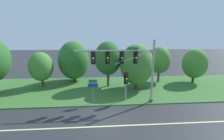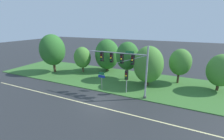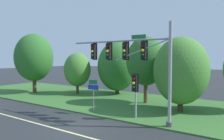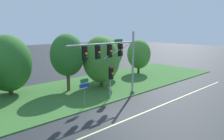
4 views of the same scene
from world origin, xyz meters
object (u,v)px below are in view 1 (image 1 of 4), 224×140
at_px(tree_behind_signpost, 74,60).
at_px(tree_mid_verge, 108,58).
at_px(traffic_signal_mast, 127,62).
at_px(tree_right_far, 159,60).
at_px(route_sign_post, 93,87).
at_px(tree_left_of_mast, 41,67).
at_px(tree_furthest_back, 195,64).
at_px(tree_tall_centre, 137,65).
at_px(pedestrian_signal_near_kerb, 126,80).

distance_m(tree_behind_signpost, tree_mid_verge, 6.28).
xyz_separation_m(traffic_signal_mast, tree_right_far, (6.52, 7.59, -0.97)).
height_order(route_sign_post, tree_behind_signpost, tree_behind_signpost).
bearing_deg(tree_left_of_mast, tree_mid_verge, -2.34).
relative_size(tree_behind_signpost, tree_furthest_back, 1.20).
relative_size(tree_tall_centre, tree_right_far, 1.10).
bearing_deg(route_sign_post, tree_tall_centre, 37.65).
bearing_deg(traffic_signal_mast, tree_behind_signpost, 128.17).
relative_size(pedestrian_signal_near_kerb, tree_right_far, 0.58).
bearing_deg(pedestrian_signal_near_kerb, tree_left_of_mast, 152.67).
distance_m(traffic_signal_mast, route_sign_post, 4.44).
height_order(traffic_signal_mast, tree_tall_centre, traffic_signal_mast).
height_order(route_sign_post, tree_right_far, tree_right_far).
height_order(route_sign_post, tree_mid_verge, tree_mid_verge).
xyz_separation_m(route_sign_post, tree_mid_verge, (1.89, 5.77, 2.26)).
xyz_separation_m(traffic_signal_mast, tree_furthest_back, (11.86, 6.77, -1.42)).
bearing_deg(tree_right_far, tree_furthest_back, -8.78).
height_order(tree_left_of_mast, tree_behind_signpost, tree_behind_signpost).
xyz_separation_m(traffic_signal_mast, route_sign_post, (-3.59, 0.08, -2.62)).
bearing_deg(tree_furthest_back, pedestrian_signal_near_kerb, -151.86).
relative_size(route_sign_post, tree_left_of_mast, 0.54).
xyz_separation_m(traffic_signal_mast, tree_behind_signpost, (-7.08, 9.00, -1.07)).
xyz_separation_m(tree_behind_signpost, tree_furthest_back, (18.94, -2.23, -0.35)).
xyz_separation_m(pedestrian_signal_near_kerb, tree_right_far, (6.49, 7.15, 1.10)).
xyz_separation_m(pedestrian_signal_near_kerb, tree_mid_verge, (-1.73, 5.41, 1.71)).
bearing_deg(tree_left_of_mast, route_sign_post, -39.04).
relative_size(traffic_signal_mast, pedestrian_signal_near_kerb, 2.54).
height_order(tree_mid_verge, tree_right_far, tree_mid_verge).
distance_m(route_sign_post, tree_mid_verge, 6.48).
bearing_deg(tree_right_far, tree_tall_centre, -144.80).
height_order(route_sign_post, tree_furthest_back, tree_furthest_back).
xyz_separation_m(traffic_signal_mast, tree_tall_centre, (2.13, 4.49, -1.08)).
distance_m(tree_behind_signpost, tree_furthest_back, 19.08).
xyz_separation_m(pedestrian_signal_near_kerb, route_sign_post, (-3.62, -0.36, -0.55)).
height_order(traffic_signal_mast, tree_furthest_back, traffic_signal_mast).
relative_size(route_sign_post, tree_furthest_back, 0.51).
height_order(tree_left_of_mast, tree_tall_centre, tree_tall_centre).
bearing_deg(tree_left_of_mast, tree_furthest_back, 1.32).
bearing_deg(tree_furthest_back, tree_left_of_mast, -178.68).
bearing_deg(tree_tall_centre, tree_left_of_mast, 172.53).
height_order(pedestrian_signal_near_kerb, tree_behind_signpost, tree_behind_signpost).
bearing_deg(pedestrian_signal_near_kerb, tree_behind_signpost, 129.72).
relative_size(tree_mid_verge, tree_right_far, 1.16).
distance_m(pedestrian_signal_near_kerb, tree_mid_verge, 5.93).
relative_size(tree_behind_signpost, tree_right_far, 1.15).
distance_m(tree_left_of_mast, tree_mid_verge, 9.56).
xyz_separation_m(tree_behind_signpost, tree_mid_verge, (5.38, -3.15, 0.71)).
distance_m(tree_left_of_mast, tree_furthest_back, 23.05).
bearing_deg(tree_behind_signpost, tree_furthest_back, -6.73).
distance_m(pedestrian_signal_near_kerb, tree_tall_centre, 4.67).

